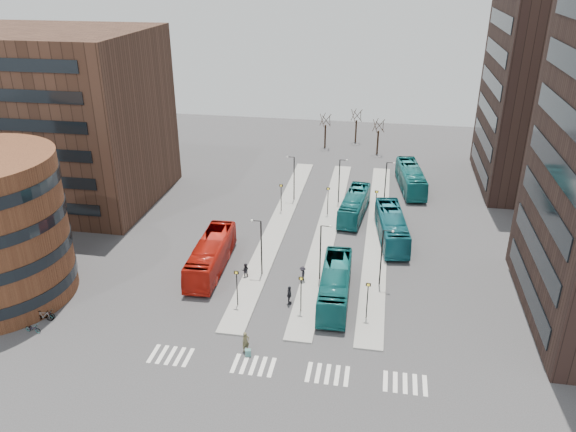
% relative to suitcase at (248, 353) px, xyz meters
% --- Properties ---
extents(ground, '(160.00, 160.00, 0.00)m').
position_rel_suitcase_xyz_m(ground, '(1.71, -5.11, -0.29)').
color(ground, '#313134').
rests_on(ground, ground).
extents(island_left, '(2.50, 45.00, 0.15)m').
position_rel_suitcase_xyz_m(island_left, '(-2.29, 24.89, -0.22)').
color(island_left, gray).
rests_on(island_left, ground).
extents(island_mid, '(2.50, 45.00, 0.15)m').
position_rel_suitcase_xyz_m(island_mid, '(3.71, 24.89, -0.22)').
color(island_mid, gray).
rests_on(island_mid, ground).
extents(island_right, '(2.50, 45.00, 0.15)m').
position_rel_suitcase_xyz_m(island_right, '(9.71, 24.89, -0.22)').
color(island_right, gray).
rests_on(island_right, ground).
extents(suitcase, '(0.55, 0.48, 0.59)m').
position_rel_suitcase_xyz_m(suitcase, '(0.00, 0.00, 0.00)').
color(suitcase, '#1B1F95').
rests_on(suitcase, ground).
extents(red_bus, '(3.25, 11.96, 3.30)m').
position_rel_suitcase_xyz_m(red_bus, '(-7.18, 13.18, 1.36)').
color(red_bus, '#B6190E').
rests_on(red_bus, ground).
extents(teal_bus_a, '(2.94, 11.36, 3.15)m').
position_rel_suitcase_xyz_m(teal_bus_a, '(6.16, 9.77, 1.28)').
color(teal_bus_a, '#136061').
rests_on(teal_bus_a, ground).
extents(teal_bus_b, '(3.60, 10.88, 2.98)m').
position_rel_suitcase_xyz_m(teal_bus_b, '(6.64, 29.35, 1.19)').
color(teal_bus_b, '#15676B').
rests_on(teal_bus_b, ground).
extents(teal_bus_c, '(4.26, 11.97, 3.26)m').
position_rel_suitcase_xyz_m(teal_bus_c, '(11.33, 23.42, 1.34)').
color(teal_bus_c, '#166370').
rests_on(teal_bus_c, ground).
extents(teal_bus_d, '(4.31, 12.02, 3.27)m').
position_rel_suitcase_xyz_m(teal_bus_d, '(13.84, 39.90, 1.34)').
color(teal_bus_d, '#166E70').
rests_on(teal_bus_d, ground).
extents(traveller, '(0.79, 0.76, 1.82)m').
position_rel_suitcase_xyz_m(traveller, '(-0.32, 0.57, 0.62)').
color(traveller, brown).
rests_on(traveller, ground).
extents(commuter_a, '(0.88, 0.75, 1.60)m').
position_rel_suitcase_xyz_m(commuter_a, '(-3.25, 12.15, 0.51)').
color(commuter_a, black).
rests_on(commuter_a, ground).
extents(commuter_b, '(0.63, 1.17, 1.90)m').
position_rel_suitcase_xyz_m(commuter_b, '(2.02, 8.15, 0.65)').
color(commuter_b, black).
rests_on(commuter_b, ground).
extents(commuter_c, '(0.72, 1.16, 1.74)m').
position_rel_suitcase_xyz_m(commuter_c, '(2.65, 12.27, 0.58)').
color(commuter_c, black).
rests_on(commuter_c, ground).
extents(bicycle_near, '(1.57, 0.68, 0.80)m').
position_rel_suitcase_xyz_m(bicycle_near, '(-19.29, -0.19, 0.11)').
color(bicycle_near, gray).
rests_on(bicycle_near, ground).
extents(bicycle_mid, '(1.82, 0.80, 1.06)m').
position_rel_suitcase_xyz_m(bicycle_mid, '(-19.29, 1.53, 0.24)').
color(bicycle_mid, gray).
rests_on(bicycle_mid, ground).
extents(bicycle_far, '(1.59, 0.66, 0.81)m').
position_rel_suitcase_xyz_m(bicycle_far, '(-19.29, 2.08, 0.11)').
color(bicycle_far, gray).
rests_on(bicycle_far, ground).
extents(crosswalk_stripes, '(22.35, 2.40, 0.01)m').
position_rel_suitcase_xyz_m(crosswalk_stripes, '(3.46, -1.11, -0.29)').
color(crosswalk_stripes, silver).
rests_on(crosswalk_stripes, ground).
extents(office_block, '(25.00, 20.12, 22.00)m').
position_rel_suitcase_xyz_m(office_block, '(-32.29, 28.87, 10.71)').
color(office_block, '#442B1F').
rests_on(office_block, ground).
extents(tower_far, '(20.12, 20.00, 30.00)m').
position_rel_suitcase_xyz_m(tower_far, '(33.69, 44.89, 14.71)').
color(tower_far, black).
rests_on(tower_far, ground).
extents(sign_poles, '(12.45, 22.12, 3.65)m').
position_rel_suitcase_xyz_m(sign_poles, '(3.31, 17.89, 2.11)').
color(sign_poles, black).
rests_on(sign_poles, ground).
extents(lamp_posts, '(14.04, 20.24, 6.12)m').
position_rel_suitcase_xyz_m(lamp_posts, '(4.35, 22.89, 3.29)').
color(lamp_posts, black).
rests_on(lamp_posts, ground).
extents(bare_trees, '(10.97, 8.14, 5.90)m').
position_rel_suitcase_xyz_m(bare_trees, '(4.38, 57.55, 2.43)').
color(bare_trees, black).
rests_on(bare_trees, ground).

